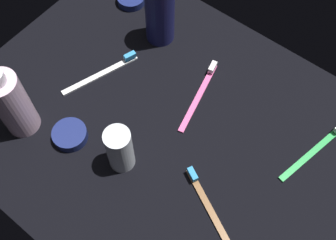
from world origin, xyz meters
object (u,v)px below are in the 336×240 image
toothbrush_pink (201,92)px  lotion_bottle (160,11)px  deodorant_stick (120,149)px  toothbrush_white (105,71)px  toothbrush_green (317,148)px  cream_tin_left (70,135)px  toothbrush_brown (208,206)px  bodywash_bottle (12,104)px

toothbrush_pink → lotion_bottle: bearing=156.9°
deodorant_stick → toothbrush_white: (-16.60, 13.22, -4.87)cm
toothbrush_green → toothbrush_white: (-44.75, -12.01, 0.00)cm
toothbrush_green → cream_tin_left: 48.32cm
deodorant_stick → toothbrush_pink: size_ratio=0.61×
toothbrush_brown → cream_tin_left: bearing=-169.9°
cream_tin_left → toothbrush_brown: bearing=10.1°
lotion_bottle → deodorant_stick: lotion_bottle is taller
bodywash_bottle → toothbrush_green: bearing=32.4°
bodywash_bottle → toothbrush_green: 58.69cm
lotion_bottle → toothbrush_white: lotion_bottle is taller
toothbrush_pink → cream_tin_left: same height
lotion_bottle → bodywash_bottle: lotion_bottle is taller
toothbrush_white → cream_tin_left: bearing=-71.8°
deodorant_stick → cream_tin_left: bearing=-168.0°
toothbrush_white → lotion_bottle: bearing=78.9°
lotion_bottle → toothbrush_brown: size_ratio=1.12×
lotion_bottle → toothbrush_white: (-3.03, -15.43, -7.51)cm
deodorant_stick → toothbrush_white: 21.77cm
toothbrush_green → toothbrush_brown: same height
lotion_bottle → toothbrush_pink: size_ratio=1.05×
toothbrush_brown → toothbrush_green: bearing=66.0°
lotion_bottle → toothbrush_white: bearing=-101.1°
lotion_bottle → toothbrush_brown: lotion_bottle is taller
lotion_bottle → cream_tin_left: (2.11, -31.10, -7.06)cm
deodorant_stick → bodywash_bottle: bearing=-164.0°
toothbrush_brown → cream_tin_left: (-29.62, -5.27, 0.44)cm
toothbrush_pink → toothbrush_brown: (15.41, -18.87, 0.00)cm
toothbrush_green → toothbrush_pink: bearing=-172.1°
lotion_bottle → cream_tin_left: lotion_bottle is taller
toothbrush_white → toothbrush_brown: size_ratio=1.04×
deodorant_stick → toothbrush_brown: 19.02cm
lotion_bottle → toothbrush_green: lotion_bottle is taller
lotion_bottle → toothbrush_white: 17.42cm
toothbrush_white → cream_tin_left: 16.49cm
deodorant_stick → toothbrush_pink: deodorant_stick is taller
bodywash_bottle → toothbrush_pink: size_ratio=0.97×
bodywash_bottle → toothbrush_white: size_ratio=0.99×
cream_tin_left → toothbrush_green: bearing=34.9°
toothbrush_green → cream_tin_left: same height
toothbrush_white → cream_tin_left: same height
toothbrush_white → toothbrush_brown: 36.29cm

